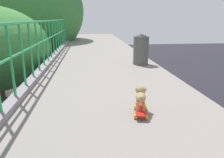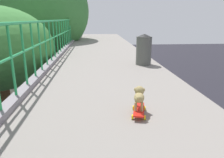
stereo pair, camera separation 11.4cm
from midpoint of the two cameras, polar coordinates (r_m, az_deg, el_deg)
city_bus at (r=27.39m, az=-23.05°, el=3.23°), size 2.73×11.59×3.42m
roadside_tree_far at (r=14.58m, az=-18.35°, el=16.94°), size 5.94×5.94×10.69m
toy_skateboard at (r=3.14m, az=8.36°, el=-8.33°), size 0.27×0.51×0.09m
small_dog at (r=3.11m, az=8.44°, el=-4.45°), size 0.21×0.37×0.30m
litter_bin at (r=6.44m, az=9.12°, el=8.00°), size 0.47×0.47×0.92m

